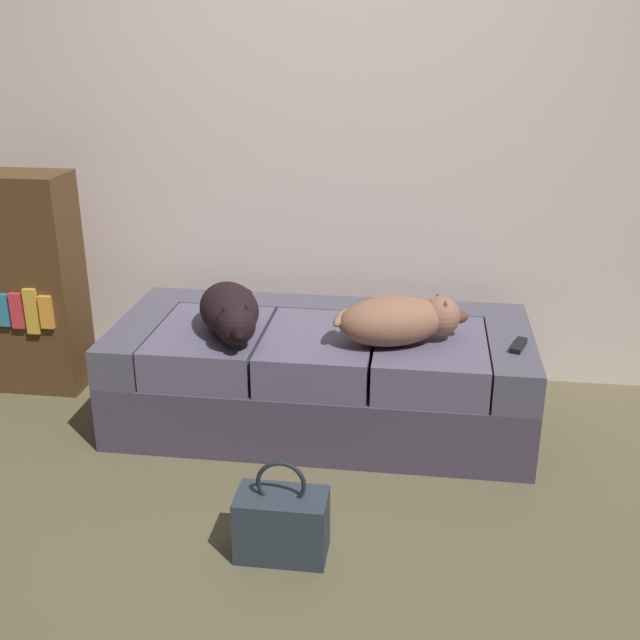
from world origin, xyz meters
name	(u,v)px	position (x,y,z in m)	size (l,w,h in m)	color
ground_plane	(283,557)	(0.00, 0.00, 0.00)	(10.00, 10.00, 0.00)	brown
back_wall	(339,102)	(0.00, 1.66, 1.40)	(6.40, 0.10, 2.80)	beige
couch	(321,374)	(0.00, 1.02, 0.24)	(1.88, 0.85, 0.48)	#43394B
dog_dark	(230,311)	(-0.38, 0.88, 0.58)	(0.40, 0.59, 0.21)	black
dog_tan	(400,320)	(0.36, 0.87, 0.58)	(0.60, 0.40, 0.21)	#8A5C45
tv_remote	(519,345)	(0.86, 0.89, 0.49)	(0.04, 0.15, 0.02)	black
handbag	(282,523)	(-0.01, 0.02, 0.13)	(0.32, 0.18, 0.38)	#28323C
bookshelf	(22,283)	(-1.53, 1.22, 0.55)	(0.56, 0.30, 1.10)	#4E341B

